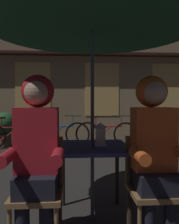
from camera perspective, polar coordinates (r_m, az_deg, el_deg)
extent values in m
plane|color=#2D2B28|center=(2.56, 0.70, -24.90)|extent=(60.00, 60.00, 0.00)
cube|color=navy|center=(2.32, 0.71, -8.81)|extent=(0.72, 0.72, 0.04)
cylinder|color=#2D2319|center=(2.13, -7.52, -20.32)|extent=(0.04, 0.04, 0.70)
cylinder|color=#2D2319|center=(2.18, 10.07, -19.77)|extent=(0.04, 0.04, 0.70)
cylinder|color=#2D2319|center=(2.71, -6.62, -15.27)|extent=(0.04, 0.04, 0.70)
cylinder|color=#2D2319|center=(2.75, 6.87, -15.01)|extent=(0.04, 0.04, 0.70)
cylinder|color=#4C4C51|center=(2.27, 0.72, 1.20)|extent=(0.04, 0.04, 2.25)
cone|color=#19472D|center=(2.44, 0.73, 23.70)|extent=(2.10, 2.10, 0.38)
cube|color=white|center=(2.31, 2.72, -8.18)|extent=(0.11, 0.11, 0.02)
cube|color=white|center=(2.30, 2.72, -6.02)|extent=(0.09, 0.09, 0.16)
pyramid|color=white|center=(2.29, 2.73, -3.35)|extent=(0.11, 0.11, 0.06)
cube|color=olive|center=(1.99, -12.97, -19.50)|extent=(0.40, 0.40, 0.04)
cylinder|color=olive|center=(2.22, -7.42, -23.42)|extent=(0.03, 0.03, 0.41)
cylinder|color=olive|center=(2.27, -16.77, -22.95)|extent=(0.03, 0.03, 0.41)
cube|color=olive|center=(2.10, -12.20, -11.78)|extent=(0.40, 0.03, 0.42)
cube|color=olive|center=(2.08, 15.80, -18.61)|extent=(0.40, 0.40, 0.04)
cylinder|color=olive|center=(2.37, 18.43, -21.84)|extent=(0.03, 0.03, 0.41)
cylinder|color=olive|center=(2.27, 9.78, -22.85)|extent=(0.03, 0.03, 0.41)
cube|color=olive|center=(2.18, 14.21, -11.28)|extent=(0.40, 0.03, 0.42)
cube|color=black|center=(1.96, -12.99, -16.78)|extent=(0.32, 0.36, 0.16)
cube|color=red|center=(1.92, -12.89, -6.73)|extent=(0.34, 0.22, 0.52)
cylinder|color=red|center=(1.70, -7.95, -10.96)|extent=(0.09, 0.30, 0.09)
cylinder|color=red|center=(1.76, -19.92, -10.59)|extent=(0.09, 0.30, 0.09)
sphere|color=tan|center=(1.89, -13.00, 4.86)|extent=(0.21, 0.21, 0.21)
sphere|color=red|center=(1.94, -12.76, 5.09)|extent=(0.27, 0.27, 0.27)
cylinder|color=black|center=(2.08, 19.58, -24.76)|extent=(0.11, 0.11, 0.45)
cylinder|color=black|center=(2.03, 14.39, -25.52)|extent=(0.11, 0.11, 0.45)
cube|color=black|center=(2.04, 15.83, -15.99)|extent=(0.32, 0.36, 0.16)
cube|color=#E05B23|center=(2.00, 15.55, -6.36)|extent=(0.34, 0.22, 0.52)
cylinder|color=#E05B23|center=(1.76, 12.30, -10.52)|extent=(0.09, 0.30, 0.09)
sphere|color=tan|center=(1.98, 15.67, 4.72)|extent=(0.21, 0.21, 0.21)
sphere|color=#E05B23|center=(2.03, 15.21, 4.94)|extent=(0.27, 0.27, 0.27)
cube|color=#937A56|center=(7.91, -5.39, 16.42)|extent=(10.00, 0.60, 6.20)
cube|color=#E0B260|center=(7.49, -13.90, 5.53)|extent=(1.10, 0.02, 1.70)
cube|color=#E0B260|center=(7.42, 3.14, 5.62)|extent=(1.10, 0.02, 1.70)
cube|color=#E0B260|center=(7.99, 19.07, 5.27)|extent=(1.10, 0.02, 1.70)
cube|color=#331914|center=(7.38, -5.48, 14.26)|extent=(9.00, 0.36, 0.08)
torus|color=black|center=(6.14, -13.60, -5.62)|extent=(0.66, 0.18, 0.66)
cylinder|color=maroon|center=(6.12, -18.41, -3.67)|extent=(0.83, 0.20, 0.04)
cylinder|color=maroon|center=(6.15, -19.53, -5.36)|extent=(0.60, 0.16, 0.44)
cylinder|color=maroon|center=(6.14, -21.09, -2.57)|extent=(0.02, 0.02, 0.24)
cube|color=black|center=(6.13, -21.10, -1.36)|extent=(0.21, 0.12, 0.04)
cylinder|color=maroon|center=(6.10, -14.78, -2.33)|extent=(0.02, 0.02, 0.28)
cylinder|color=black|center=(6.09, -14.80, -1.02)|extent=(0.44, 0.11, 0.02)
torus|color=black|center=(6.11, -3.03, -5.59)|extent=(0.66, 0.13, 0.66)
torus|color=black|center=(6.31, -12.32, -5.39)|extent=(0.66, 0.13, 0.66)
cylinder|color=#1E4C93|center=(6.17, -7.76, -3.53)|extent=(0.83, 0.14, 0.04)
cylinder|color=#1E4C93|center=(6.21, -8.86, -5.18)|extent=(0.61, 0.11, 0.44)
cylinder|color=#1E4C93|center=(6.22, -10.35, -2.39)|extent=(0.02, 0.02, 0.24)
cube|color=black|center=(6.21, -10.36, -1.20)|extent=(0.21, 0.10, 0.04)
cylinder|color=#1E4C93|center=(6.09, -4.18, -2.27)|extent=(0.02, 0.02, 0.28)
cylinder|color=black|center=(6.08, -4.19, -0.95)|extent=(0.44, 0.08, 0.02)
torus|color=black|center=(6.17, 9.03, -5.54)|extent=(0.66, 0.15, 0.66)
torus|color=black|center=(6.18, -0.49, -5.50)|extent=(0.66, 0.15, 0.66)
cylinder|color=maroon|center=(6.13, 4.27, -3.55)|extent=(0.83, 0.16, 0.04)
cylinder|color=maroon|center=(6.15, 3.12, -5.23)|extent=(0.60, 0.12, 0.44)
cylinder|color=maroon|center=(6.13, 1.60, -2.42)|extent=(0.02, 0.02, 0.24)
cube|color=black|center=(6.12, 1.60, -1.21)|extent=(0.21, 0.11, 0.04)
cylinder|color=maroon|center=(6.13, 7.91, -2.26)|extent=(0.02, 0.02, 0.28)
cylinder|color=black|center=(6.12, 7.92, -0.95)|extent=(0.44, 0.09, 0.02)
cylinder|color=brown|center=(6.57, -20.40, -6.59)|extent=(0.36, 0.36, 0.34)
sphere|color=#285B2D|center=(6.52, -20.46, -2.68)|extent=(0.60, 0.60, 0.60)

